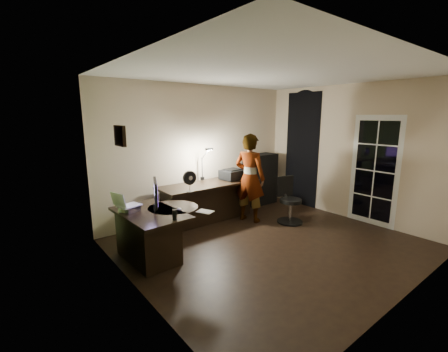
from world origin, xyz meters
TOP-DOWN VIEW (x-y plane):
  - floor at (0.00, 0.00)m, footprint 4.50×4.00m
  - ceiling at (0.00, 0.00)m, footprint 4.50×4.00m
  - wall_back at (0.00, 2.00)m, footprint 4.50×0.01m
  - wall_front at (0.00, -2.00)m, footprint 4.50×0.01m
  - wall_left at (-2.25, 0.00)m, footprint 0.01×4.00m
  - wall_right at (2.25, 0.00)m, footprint 0.01×4.00m
  - green_wall_overlay at (-2.24, 0.00)m, footprint 0.00×4.00m
  - arched_doorway at (2.24, 1.15)m, footprint 0.01×0.90m
  - french_door at (2.24, -0.55)m, footprint 0.02×0.92m
  - framed_picture at (-2.22, 0.45)m, footprint 0.04×0.30m
  - desk_left at (-1.75, 0.77)m, footprint 0.81×1.27m
  - desk_right at (-0.13, 1.54)m, footprint 2.08×0.75m
  - cabinet at (1.52, 1.78)m, footprint 0.80×0.41m
  - laptop_stand at (-1.97, 0.96)m, footprint 0.30×0.28m
  - laptop at (-1.97, 0.96)m, footprint 0.39×0.38m
  - monitor at (-1.71, 0.67)m, footprint 0.32×0.55m
  - mouse at (-1.34, 0.62)m, footprint 0.10×0.11m
  - phone at (-1.77, 0.92)m, footprint 0.11×0.16m
  - pen at (-1.71, 0.40)m, footprint 0.09×0.12m
  - speaker at (-1.63, 0.25)m, footprint 0.07×0.07m
  - notepad at (-1.09, 0.32)m, footprint 0.24×0.28m
  - desk_fan at (-0.84, 1.14)m, footprint 0.25×0.14m
  - headphones at (0.59, 1.51)m, footprint 0.21×0.09m
  - printer at (0.45, 1.52)m, footprint 0.51×0.42m
  - desk_lamp at (-0.10, 1.83)m, footprint 0.19×0.34m
  - office_chair at (1.06, 0.46)m, footprint 0.61×0.61m
  - person at (0.50, 1.05)m, footprint 0.60×0.73m

SIDE VIEW (x-z plane):
  - floor at x=0.00m, z-range -0.01..0.00m
  - desk_left at x=-1.75m, z-range 0.00..0.71m
  - desk_right at x=-0.13m, z-range 0.00..0.78m
  - office_chair at x=1.06m, z-range 0.00..0.90m
  - cabinet at x=1.52m, z-range 0.00..1.19m
  - phone at x=-1.77m, z-range 0.70..0.70m
  - pen at x=-1.71m, z-range 0.70..0.71m
  - notepad at x=-1.09m, z-range 0.70..0.71m
  - mouse at x=-1.34m, z-range 0.70..0.73m
  - laptop_stand at x=-1.97m, z-range 0.70..0.80m
  - speaker at x=-1.63m, z-range 0.70..0.86m
  - headphones at x=0.59m, z-range 0.79..0.89m
  - person at x=0.50m, z-range 0.00..1.75m
  - monitor at x=-1.71m, z-range 0.70..1.06m
  - printer at x=0.45m, z-range 0.79..1.00m
  - laptop at x=-1.97m, z-range 0.80..1.02m
  - desk_fan at x=-0.84m, z-range 0.79..1.16m
  - french_door at x=2.24m, z-range 0.00..2.10m
  - desk_lamp at x=-0.10m, z-range 0.79..1.51m
  - arched_doorway at x=2.24m, z-range 0.00..2.60m
  - wall_back at x=0.00m, z-range 0.00..2.70m
  - wall_front at x=0.00m, z-range 0.00..2.70m
  - wall_left at x=-2.25m, z-range 0.00..2.70m
  - wall_right at x=2.25m, z-range 0.00..2.70m
  - green_wall_overlay at x=-2.24m, z-range 0.00..2.70m
  - framed_picture at x=-2.22m, z-range 1.73..1.98m
  - ceiling at x=0.00m, z-range 2.70..2.71m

